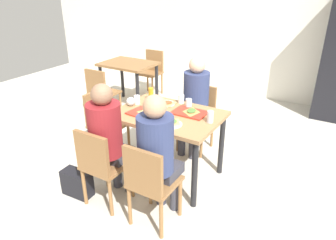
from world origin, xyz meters
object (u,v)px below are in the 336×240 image
at_px(chair_left_end, 103,119).
at_px(tray_red_near, 145,114).
at_px(chair_far_side, 199,113).
at_px(paper_plate_near_edge, 171,124).
at_px(chair_near_left, 100,163).
at_px(person_in_red, 108,134).
at_px(paper_plate_center, 165,104).
at_px(pizza_slice_c, 167,103).
at_px(pizza_slice_b, 191,111).
at_px(background_chair_near, 101,91).
at_px(foil_bundle, 131,101).
at_px(tray_red_far, 190,113).
at_px(pizza_slice_a, 148,112).
at_px(background_chair_far, 152,69).
at_px(plastic_cup_d, 189,103).
at_px(person_in_brown_jacket, 158,149).
at_px(pizza_slice_d, 171,122).
at_px(background_table, 129,70).
at_px(soda_can, 210,117).
at_px(person_far_side, 195,98).
at_px(main_table, 168,122).
at_px(plastic_cup_c, 137,100).
at_px(plastic_cup_a, 181,99).
at_px(chair_near_right, 150,181).
at_px(plastic_cup_b, 152,121).
at_px(handbag, 77,183).
at_px(condiment_bottle, 151,94).

bearing_deg(chair_left_end, tray_red_near, -10.75).
relative_size(chair_far_side, paper_plate_near_edge, 3.84).
bearing_deg(chair_near_left, person_in_red, 90.00).
height_order(paper_plate_center, pizza_slice_c, pizza_slice_c).
distance_m(pizza_slice_b, background_chair_near, 2.06).
height_order(tray_red_near, foil_bundle, foil_bundle).
bearing_deg(foil_bundle, tray_red_far, 11.88).
height_order(chair_left_end, background_chair_near, same).
relative_size(pizza_slice_a, background_chair_far, 0.27).
relative_size(chair_far_side, background_chair_far, 1.00).
height_order(plastic_cup_d, background_chair_near, plastic_cup_d).
xyz_separation_m(chair_far_side, background_chair_far, (-1.71, 1.48, 0.00)).
distance_m(person_in_brown_jacket, pizza_slice_d, 0.48).
bearing_deg(chair_left_end, chair_near_left, -49.90).
xyz_separation_m(person_in_brown_jacket, pizza_slice_d, (-0.13, 0.46, 0.05)).
relative_size(background_table, background_chair_far, 1.06).
relative_size(chair_near_left, pizza_slice_b, 3.61).
bearing_deg(background_chair_far, chair_far_side, -40.93).
distance_m(foil_bundle, background_table, 2.00).
bearing_deg(soda_can, person_far_side, 127.26).
bearing_deg(pizza_slice_c, paper_plate_near_edge, -54.77).
bearing_deg(tray_red_far, main_table, -148.27).
bearing_deg(plastic_cup_c, plastic_cup_a, 33.95).
relative_size(tray_red_far, plastic_cup_d, 3.60).
bearing_deg(background_table, background_chair_far, 90.00).
height_order(soda_can, background_table, soda_can).
relative_size(pizza_slice_c, foil_bundle, 2.43).
distance_m(chair_near_right, foil_bundle, 1.13).
bearing_deg(chair_far_side, plastic_cup_b, -88.58).
bearing_deg(tray_red_near, paper_plate_center, 85.60).
xyz_separation_m(chair_left_end, pizza_slice_a, (0.77, -0.12, 0.31)).
xyz_separation_m(chair_far_side, pizza_slice_d, (0.15, -0.99, 0.30)).
xyz_separation_m(plastic_cup_b, background_chair_near, (-1.74, 1.15, -0.33)).
height_order(pizza_slice_d, plastic_cup_b, plastic_cup_b).
distance_m(plastic_cup_c, background_chair_near, 1.50).
xyz_separation_m(chair_near_left, plastic_cup_b, (0.31, 0.45, 0.33)).
bearing_deg(handbag, pizza_slice_c, 64.93).
height_order(person_far_side, tray_red_near, person_far_side).
xyz_separation_m(soda_can, background_chair_far, (-2.19, 2.25, -0.35)).
relative_size(chair_near_left, pizza_slice_d, 4.22).
bearing_deg(chair_far_side, soda_can, -58.09).
height_order(chair_near_right, person_far_side, person_far_side).
xyz_separation_m(pizza_slice_b, condiment_bottle, (-0.58, 0.09, 0.06)).
bearing_deg(handbag, person_far_side, 66.56).
distance_m(chair_left_end, soda_can, 1.47).
relative_size(person_in_red, soda_can, 10.29).
bearing_deg(chair_left_end, pizza_slice_a, -9.06).
bearing_deg(plastic_cup_b, person_in_red, -135.52).
bearing_deg(background_table, plastic_cup_d, -34.98).
relative_size(main_table, chair_near_right, 1.34).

